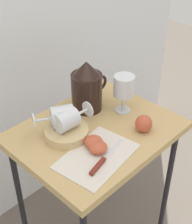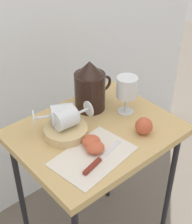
# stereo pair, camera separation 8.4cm
# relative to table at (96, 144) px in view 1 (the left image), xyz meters

# --- Properties ---
(table) EXTENTS (0.60, 0.47, 0.73)m
(table) POSITION_rel_table_xyz_m (0.00, 0.00, 0.00)
(table) COLOR tan
(table) RESTS_ON ground_plane
(linen_napkin) EXTENTS (0.30, 0.22, 0.00)m
(linen_napkin) POSITION_rel_table_xyz_m (-0.10, -0.11, 0.08)
(linen_napkin) COLOR silver
(linen_napkin) RESTS_ON table
(basket_tray) EXTENTS (0.16, 0.16, 0.03)m
(basket_tray) POSITION_rel_table_xyz_m (-0.10, 0.05, 0.09)
(basket_tray) COLOR tan
(basket_tray) RESTS_ON table
(pitcher) EXTENTS (0.18, 0.12, 0.21)m
(pitcher) POSITION_rel_table_xyz_m (0.08, 0.13, 0.16)
(pitcher) COLOR black
(pitcher) RESTS_ON table
(wine_glass_upright) EXTENTS (0.08, 0.08, 0.16)m
(wine_glass_upright) POSITION_rel_table_xyz_m (0.17, 0.01, 0.18)
(wine_glass_upright) COLOR silver
(wine_glass_upright) RESTS_ON table
(wine_glass_tipped_near) EXTENTS (0.16, 0.13, 0.08)m
(wine_glass_tipped_near) POSITION_rel_table_xyz_m (-0.10, 0.08, 0.15)
(wine_glass_tipped_near) COLOR silver
(wine_glass_tipped_near) RESTS_ON basket_tray
(wine_glass_tipped_far) EXTENTS (0.15, 0.08, 0.07)m
(wine_glass_tipped_far) POSITION_rel_table_xyz_m (-0.10, 0.05, 0.15)
(wine_glass_tipped_far) COLOR silver
(wine_glass_tipped_far) RESTS_ON basket_tray
(apple_half_left) EXTENTS (0.06, 0.06, 0.04)m
(apple_half_left) POSITION_rel_table_xyz_m (-0.09, -0.09, 0.10)
(apple_half_left) COLOR #C15133
(apple_half_left) RESTS_ON linen_napkin
(apple_half_right) EXTENTS (0.06, 0.06, 0.04)m
(apple_half_right) POSITION_rel_table_xyz_m (-0.08, -0.06, 0.10)
(apple_half_right) COLOR #C15133
(apple_half_right) RESTS_ON linen_napkin
(apple_whole) EXTENTS (0.06, 0.06, 0.06)m
(apple_whole) POSITION_rel_table_xyz_m (0.12, -0.13, 0.11)
(apple_whole) COLOR #C15133
(apple_whole) RESTS_ON table
(knife) EXTENTS (0.20, 0.06, 0.01)m
(knife) POSITION_rel_table_xyz_m (-0.11, -0.14, 0.08)
(knife) COLOR silver
(knife) RESTS_ON linen_napkin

